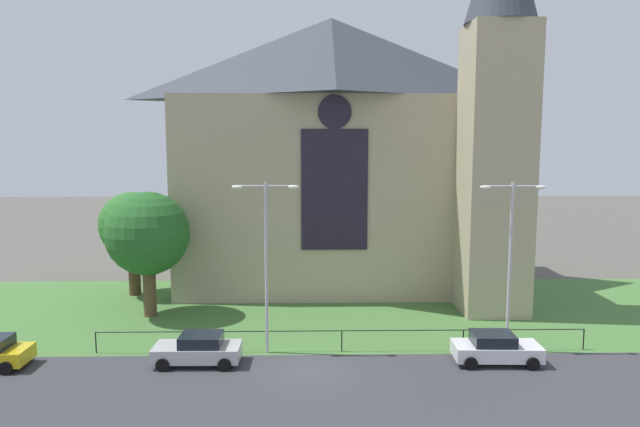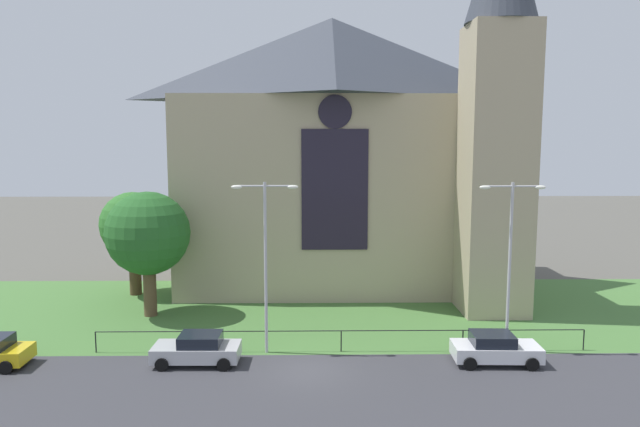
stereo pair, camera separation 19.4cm
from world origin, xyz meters
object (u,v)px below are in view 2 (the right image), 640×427
(church_building, at_px, (342,150))
(parked_car_silver, at_px, (198,349))
(tree_left_far, at_px, (133,226))
(streetlamp_near, at_px, (265,247))
(tree_left_near, at_px, (148,234))
(parked_car_white, at_px, (495,349))
(streetlamp_far, at_px, (510,246))

(church_building, distance_m, parked_car_silver, 20.21)
(church_building, distance_m, tree_left_far, 16.11)
(streetlamp_near, distance_m, parked_car_silver, 6.01)
(church_building, relative_size, tree_left_near, 3.32)
(tree_left_far, distance_m, parked_car_silver, 15.44)
(church_building, height_order, parked_car_white, church_building)
(tree_left_far, bearing_deg, tree_left_near, -63.96)
(parked_car_silver, bearing_deg, parked_car_white, -179.75)
(church_building, distance_m, parked_car_white, 19.89)
(tree_left_far, distance_m, tree_left_near, 5.68)
(streetlamp_near, height_order, parked_car_silver, streetlamp_near)
(streetlamp_near, relative_size, parked_car_silver, 2.09)
(streetlamp_near, relative_size, parked_car_white, 2.08)
(streetlamp_near, bearing_deg, parked_car_silver, -155.51)
(parked_car_silver, bearing_deg, streetlamp_far, -173.82)
(tree_left_near, xyz_separation_m, parked_car_silver, (4.55, -7.97, -4.44))
(tree_left_near, relative_size, parked_car_white, 1.84)
(tree_left_far, xyz_separation_m, parked_car_white, (21.64, -13.21, -4.24))
(tree_left_far, bearing_deg, streetlamp_far, -26.97)
(church_building, xyz_separation_m, tree_left_near, (-12.45, -8.01, -5.08))
(streetlamp_far, xyz_separation_m, parked_car_silver, (-15.73, -1.48, -4.81))
(tree_left_far, height_order, parked_car_white, tree_left_far)
(church_building, height_order, tree_left_far, church_building)
(streetlamp_near, bearing_deg, tree_left_far, 131.62)
(tree_left_far, distance_m, streetlamp_far, 25.55)
(church_building, relative_size, streetlamp_near, 2.94)
(tree_left_near, relative_size, streetlamp_near, 0.89)
(tree_left_far, relative_size, parked_car_white, 1.73)
(tree_left_far, bearing_deg, church_building, 11.02)
(tree_left_far, relative_size, streetlamp_far, 0.84)
(streetlamp_near, distance_m, parked_car_white, 12.44)
(parked_car_white, bearing_deg, streetlamp_near, 173.74)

